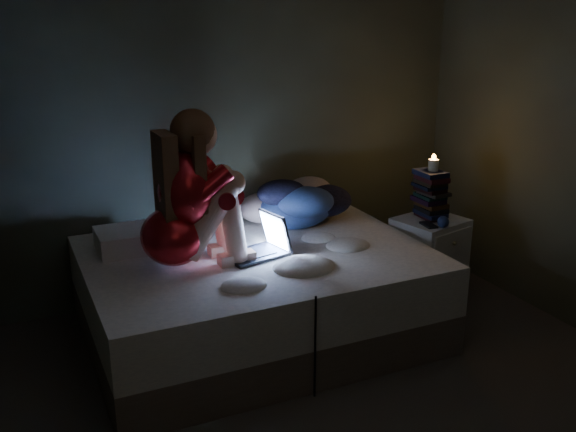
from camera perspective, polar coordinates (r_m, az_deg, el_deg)
floor at (r=3.44m, az=6.54°, el=-17.85°), size 3.60×3.80×0.02m
wall_back at (r=4.58m, az=-5.40°, el=9.06°), size 3.60×0.02×2.60m
bed at (r=4.10m, az=-2.80°, el=-6.82°), size 2.06×1.54×0.57m
pillow at (r=4.11m, az=-13.38°, el=-1.98°), size 0.46×0.33×0.13m
woman at (r=3.64m, az=-10.35°, el=2.12°), size 0.57×0.38×0.92m
laptop at (r=3.86m, az=-3.05°, el=-1.76°), size 0.42×0.34×0.27m
clothes_pile at (r=4.44m, az=0.52°, el=1.40°), size 0.66×0.57×0.34m
nightstand at (r=4.72m, az=12.30°, el=-3.68°), size 0.52×0.49×0.59m
book_stack at (r=4.60m, az=12.57°, el=1.86°), size 0.19×0.25×0.34m
candle at (r=4.55m, az=12.75°, el=4.44°), size 0.07×0.07×0.08m
phone at (r=4.48m, az=11.90°, el=-0.72°), size 0.11×0.16×0.01m
blue_orb at (r=4.44m, az=13.04°, el=-0.53°), size 0.08×0.08×0.08m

